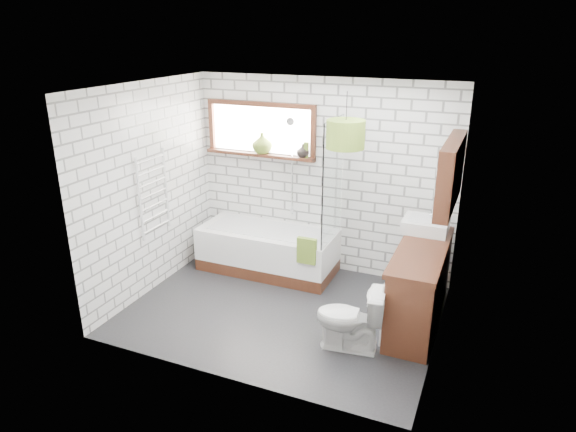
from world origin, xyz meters
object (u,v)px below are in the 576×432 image
at_px(vanity, 420,286).
at_px(pendant, 346,134).
at_px(bathtub, 268,250).
at_px(basin, 426,225).
at_px(toilet, 350,318).

distance_m(vanity, pendant, 1.88).
height_order(bathtub, basin, basin).
xyz_separation_m(vanity, pendant, (-0.77, -0.42, 1.66)).
relative_size(vanity, toilet, 2.25).
height_order(vanity, toilet, vanity).
xyz_separation_m(basin, toilet, (-0.49, -1.27, -0.61)).
xyz_separation_m(basin, pendant, (-0.71, -0.92, 1.15)).
distance_m(bathtub, vanity, 2.13).
bearing_deg(bathtub, vanity, -14.61).
relative_size(bathtub, vanity, 1.15).
height_order(basin, pendant, pendant).
bearing_deg(basin, bathtub, 178.98).
xyz_separation_m(vanity, toilet, (-0.55, -0.77, -0.10)).
bearing_deg(vanity, pendant, -151.06).
height_order(bathtub, pendant, pendant).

